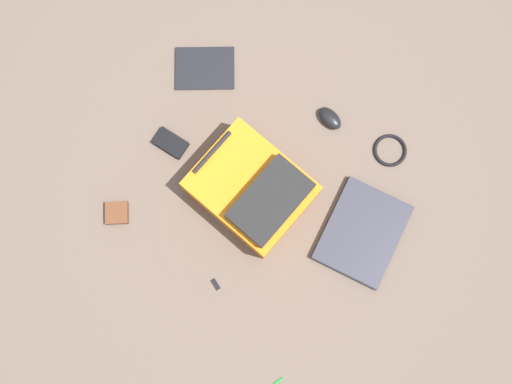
% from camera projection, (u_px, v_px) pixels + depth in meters
% --- Properties ---
extents(ground_plane, '(3.96, 3.96, 0.00)m').
position_uv_depth(ground_plane, '(264.00, 197.00, 2.32)').
color(ground_plane, brown).
extents(backpack, '(0.34, 0.42, 0.19)m').
position_uv_depth(backpack, '(253.00, 190.00, 2.24)').
color(backpack, orange).
rests_on(backpack, ground_plane).
extents(laptop, '(0.41, 0.36, 0.03)m').
position_uv_depth(laptop, '(363.00, 232.00, 2.29)').
color(laptop, '#24242C').
rests_on(laptop, ground_plane).
extents(book_red, '(0.29, 0.30, 0.01)m').
position_uv_depth(book_red, '(205.00, 68.00, 2.41)').
color(book_red, silver).
rests_on(book_red, ground_plane).
extents(computer_mouse, '(0.08, 0.12, 0.04)m').
position_uv_depth(computer_mouse, '(330.00, 118.00, 2.36)').
color(computer_mouse, black).
rests_on(computer_mouse, ground_plane).
extents(cable_coil, '(0.13, 0.13, 0.01)m').
position_uv_depth(cable_coil, '(390.00, 150.00, 2.35)').
color(cable_coil, black).
rests_on(cable_coil, ground_plane).
extents(power_brick, '(0.09, 0.14, 0.03)m').
position_uv_depth(power_brick, '(171.00, 143.00, 2.35)').
color(power_brick, black).
rests_on(power_brick, ground_plane).
extents(earbud_pouch, '(0.12, 0.12, 0.03)m').
position_uv_depth(earbud_pouch, '(117.00, 213.00, 2.30)').
color(earbud_pouch, '#59331E').
rests_on(earbud_pouch, ground_plane).
extents(usb_stick, '(0.03, 0.05, 0.01)m').
position_uv_depth(usb_stick, '(216.00, 284.00, 2.26)').
color(usb_stick, black).
rests_on(usb_stick, ground_plane).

